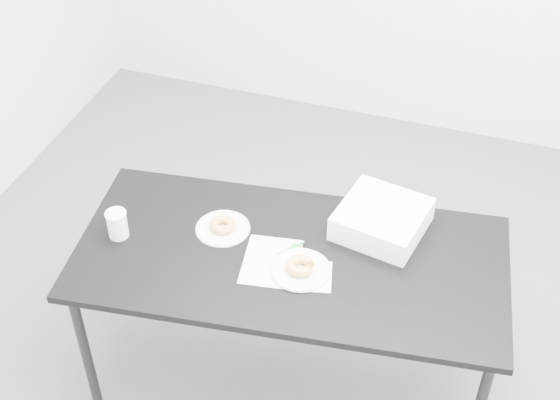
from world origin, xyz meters
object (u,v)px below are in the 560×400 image
(donut_near, at_px, (300,266))
(plate_far, at_px, (223,228))
(pen, at_px, (291,248))
(bakery_box, at_px, (382,219))
(scorecard, at_px, (271,261))
(coffee_cup, at_px, (117,224))
(donut_far, at_px, (223,225))
(table, at_px, (290,266))
(plate_near, at_px, (300,270))

(donut_near, relative_size, plate_far, 0.50)
(pen, bearing_deg, donut_near, -106.48)
(donut_near, height_order, bakery_box, bakery_box)
(plate_far, bearing_deg, scorecard, -24.81)
(pen, height_order, coffee_cup, coffee_cup)
(pen, distance_m, plate_far, 0.29)
(pen, height_order, plate_far, pen)
(bakery_box, bearing_deg, donut_far, -151.03)
(donut_far, bearing_deg, donut_near, -18.92)
(bakery_box, bearing_deg, table, -128.69)
(pen, bearing_deg, plate_near, -106.48)
(coffee_cup, bearing_deg, plate_near, 3.03)
(scorecard, bearing_deg, donut_near, -14.66)
(pen, bearing_deg, table, -126.27)
(donut_near, bearing_deg, coffee_cup, -176.97)
(pen, bearing_deg, scorecard, -171.63)
(coffee_cup, bearing_deg, table, 9.01)
(scorecard, bearing_deg, plate_near, -14.66)
(donut_near, distance_m, bakery_box, 0.40)
(scorecard, height_order, plate_far, plate_far)
(donut_far, bearing_deg, plate_near, -18.92)
(scorecard, height_order, pen, pen)
(plate_far, bearing_deg, pen, -4.97)
(bakery_box, bearing_deg, donut_near, -115.39)
(scorecard, distance_m, plate_near, 0.12)
(plate_far, height_order, donut_far, donut_far)
(pen, relative_size, bakery_box, 0.39)
(donut_near, relative_size, donut_far, 1.06)
(table, height_order, donut_far, donut_far)
(plate_near, relative_size, bakery_box, 0.72)
(plate_far, height_order, bakery_box, bakery_box)
(pen, height_order, bakery_box, bakery_box)
(donut_near, bearing_deg, scorecard, 174.25)
(table, xyz_separation_m, donut_far, (-0.30, 0.06, 0.08))
(table, bearing_deg, donut_far, 162.26)
(plate_near, xyz_separation_m, bakery_box, (0.23, 0.32, 0.05))
(plate_near, xyz_separation_m, donut_far, (-0.36, 0.12, 0.02))
(scorecard, bearing_deg, coffee_cup, 175.83)
(scorecard, relative_size, plate_far, 1.23)
(plate_far, bearing_deg, donut_near, -18.92)
(plate_far, height_order, coffee_cup, coffee_cup)
(plate_near, relative_size, donut_far, 2.26)
(plate_near, relative_size, coffee_cup, 1.96)
(donut_near, height_order, donut_far, donut_near)
(plate_far, bearing_deg, bakery_box, 18.44)
(donut_near, height_order, coffee_cup, coffee_cup)
(pen, height_order, plate_near, pen)
(scorecard, distance_m, donut_far, 0.27)
(bakery_box, bearing_deg, plate_near, -115.39)
(donut_far, bearing_deg, coffee_cup, -156.43)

